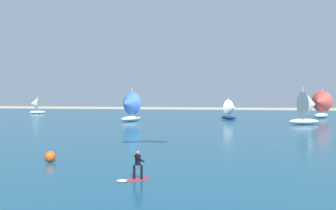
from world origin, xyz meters
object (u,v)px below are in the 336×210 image
sailboat_leading (35,105)px  marker_buoy (50,156)px  sailboat_far_left (320,104)px  sailboat_far_right (231,109)px  sailboat_heeled_over (129,106)px  sailboat_outermost (308,107)px  kitesurfer (135,170)px

sailboat_leading → marker_buoy: size_ratio=4.95×
sailboat_far_left → sailboat_far_right: sailboat_far_left is taller
sailboat_heeled_over → marker_buoy: size_ratio=6.79×
sailboat_leading → sailboat_outermost: sailboat_outermost is taller
sailboat_heeled_over → sailboat_outermost: bearing=-4.1°
sailboat_heeled_over → sailboat_far_right: (16.44, 6.08, -0.70)m
kitesurfer → sailboat_far_right: size_ratio=0.52×
kitesurfer → sailboat_outermost: (17.89, 37.91, 1.90)m
sailboat_outermost → sailboat_heeled_over: bearing=175.9°
marker_buoy → sailboat_far_left: bearing=57.2°
sailboat_far_right → marker_buoy: 43.56m
kitesurfer → marker_buoy: (-7.15, 4.79, -0.21)m
sailboat_heeled_over → sailboat_outermost: sailboat_outermost is taller
sailboat_leading → marker_buoy: (26.15, -51.93, -1.39)m
sailboat_far_right → sailboat_far_left: bearing=19.4°
kitesurfer → sailboat_leading: bearing=120.4°
sailboat_far_left → marker_buoy: (-30.09, -46.76, -2.10)m
sailboat_heeled_over → sailboat_far_right: sailboat_heeled_over is taller
sailboat_far_right → marker_buoy: sailboat_far_right is taller
sailboat_far_right → marker_buoy: bearing=-109.0°
sailboat_leading → marker_buoy: 58.16m
marker_buoy → sailboat_outermost: bearing=52.9°
kitesurfer → sailboat_far_left: bearing=66.0°
sailboat_heeled_over → sailboat_far_right: size_ratio=1.40×
sailboat_leading → sailboat_heeled_over: bearing=-35.2°
kitesurfer → sailboat_leading: sailboat_leading is taller
sailboat_outermost → sailboat_far_right: (-10.87, 8.04, -0.76)m
sailboat_outermost → marker_buoy: 41.58m
marker_buoy → sailboat_heeled_over: bearing=93.7°
sailboat_leading → sailboat_outermost: (51.19, -18.80, 0.72)m
kitesurfer → sailboat_far_left: size_ratio=0.36×
sailboat_heeled_over → marker_buoy: 35.22m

